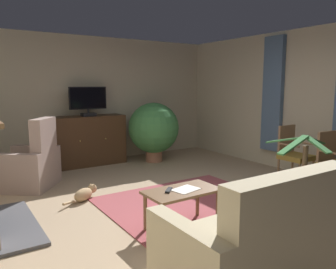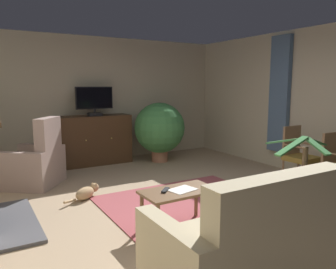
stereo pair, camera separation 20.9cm
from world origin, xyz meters
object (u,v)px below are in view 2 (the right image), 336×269
(tv_cabinet, at_px, (95,141))
(potted_plant_on_hearth_side, at_px, (160,129))
(potted_plant_tall_palm_by_window, at_px, (302,204))
(coffee_table, at_px, (179,196))
(armchair_near_window, at_px, (35,165))
(sofa_floral, at_px, (252,247))
(folded_newspaper, at_px, (183,190))
(television, at_px, (94,100))
(cat, at_px, (86,192))
(tv_remote, at_px, (165,190))
(side_chair_beside_plant, at_px, (298,154))

(tv_cabinet, distance_m, potted_plant_on_hearth_side, 1.37)
(potted_plant_on_hearth_side, bearing_deg, potted_plant_tall_palm_by_window, -93.37)
(coffee_table, bearing_deg, armchair_near_window, 113.69)
(tv_cabinet, bearing_deg, potted_plant_on_hearth_side, -20.75)
(armchair_near_window, bearing_deg, sofa_floral, -74.48)
(folded_newspaper, bearing_deg, armchair_near_window, 102.11)
(television, bearing_deg, folded_newspaper, -92.52)
(potted_plant_tall_palm_by_window, relative_size, cat, 1.80)
(tv_remote, relative_size, sofa_floral, 0.11)
(coffee_table, distance_m, folded_newspaper, 0.08)
(tv_remote, height_order, folded_newspaper, tv_remote)
(television, xyz_separation_m, folded_newspaper, (-0.15, -3.52, -0.86))
(folded_newspaper, xyz_separation_m, sofa_floral, (-0.12, -1.21, -0.12))
(tv_remote, height_order, armchair_near_window, armchair_near_window)
(side_chair_beside_plant, bearing_deg, cat, 161.36)
(tv_cabinet, distance_m, folded_newspaper, 3.58)
(tv_remote, relative_size, potted_plant_tall_palm_by_window, 0.16)
(tv_remote, height_order, sofa_floral, sofa_floral)
(potted_plant_tall_palm_by_window, height_order, cat, potted_plant_tall_palm_by_window)
(television, distance_m, sofa_floral, 4.84)
(tv_cabinet, xyz_separation_m, potted_plant_on_hearth_side, (1.27, -0.48, 0.23))
(side_chair_beside_plant, xyz_separation_m, potted_plant_on_hearth_side, (-1.14, 2.62, 0.20))
(coffee_table, relative_size, side_chair_beside_plant, 0.89)
(coffee_table, height_order, folded_newspaper, folded_newspaper)
(tv_remote, height_order, side_chair_beside_plant, side_chair_beside_plant)
(tv_cabinet, xyz_separation_m, cat, (-0.80, -2.02, -0.39))
(side_chair_beside_plant, distance_m, potted_plant_tall_palm_by_window, 1.79)
(coffee_table, bearing_deg, side_chair_beside_plant, 9.89)
(television, height_order, cat, television)
(sofa_floral, distance_m, potted_plant_on_hearth_side, 4.58)
(tv_remote, relative_size, potted_plant_on_hearth_side, 0.13)
(sofa_floral, bearing_deg, potted_plant_tall_palm_by_window, 22.36)
(folded_newspaper, bearing_deg, side_chair_beside_plant, -1.86)
(coffee_table, xyz_separation_m, side_chair_beside_plant, (2.60, 0.45, 0.12))
(folded_newspaper, relative_size, potted_plant_on_hearth_side, 0.24)
(sofa_floral, distance_m, potted_plant_tall_palm_by_window, 1.43)
(television, bearing_deg, armchair_near_window, -145.67)
(coffee_table, bearing_deg, sofa_floral, -93.66)
(cat, bearing_deg, television, 67.77)
(armchair_near_window, bearing_deg, potted_plant_on_hearth_side, 10.53)
(television, xyz_separation_m, sofa_floral, (-0.27, -4.73, -0.98))
(potted_plant_tall_palm_by_window, bearing_deg, potted_plant_on_hearth_side, 86.63)
(tv_cabinet, xyz_separation_m, side_chair_beside_plant, (2.41, -3.10, 0.03))
(tv_cabinet, distance_m, armchair_near_window, 1.65)
(tv_cabinet, height_order, armchair_near_window, armchair_near_window)
(cat, bearing_deg, folded_newspaper, -67.28)
(coffee_table, distance_m, potted_plant_tall_palm_by_window, 1.42)
(sofa_floral, distance_m, side_chair_beside_plant, 3.17)
(tv_cabinet, xyz_separation_m, television, (-0.00, -0.05, 0.84))
(sofa_floral, bearing_deg, tv_remote, 93.19)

